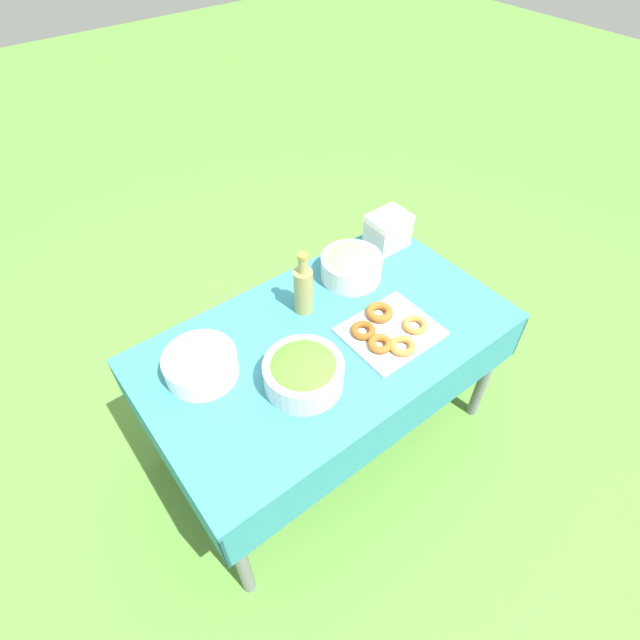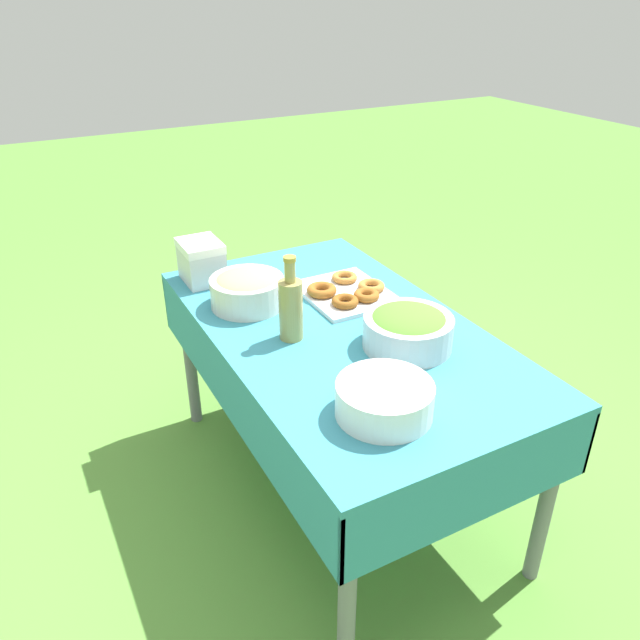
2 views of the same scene
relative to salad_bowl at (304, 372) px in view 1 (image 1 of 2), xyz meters
The scene contains 8 objects.
ground_plane 0.82m from the salad_bowl, 31.45° to the left, with size 14.00×14.00×0.00m, color #568C38.
picnic_table 0.29m from the salad_bowl, 31.45° to the left, with size 1.46×0.84×0.71m.
salad_bowl is the anchor object (origin of this frame).
pasta_bowl 0.62m from the salad_bowl, 33.74° to the left, with size 0.27×0.27×0.13m.
donut_platter 0.41m from the salad_bowl, ahead, with size 0.35×0.30×0.05m.
plate_stack 0.38m from the salad_bowl, 135.25° to the left, with size 0.27×0.27×0.10m.
olive_oil_bottle 0.38m from the salad_bowl, 53.39° to the left, with size 0.08×0.08×0.29m.
cooler_box 0.90m from the salad_bowl, 27.62° to the left, with size 0.18×0.15×0.16m.
Camera 1 is at (-0.83, -1.02, 2.17)m, focal length 28.00 mm.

